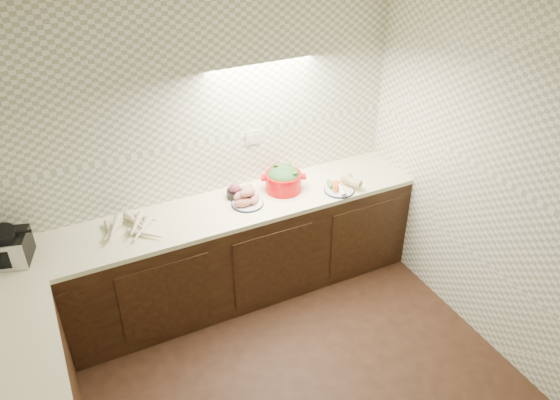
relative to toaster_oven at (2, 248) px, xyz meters
name	(u,v)px	position (x,y,z in m)	size (l,w,h in m)	color
room	(294,242)	(1.44, -1.55, 0.61)	(3.60, 3.60, 2.60)	black
counter	(155,355)	(0.76, -0.87, -0.56)	(3.60, 3.60, 0.90)	black
toaster_oven	(2,248)	(0.00, 0.00, 0.00)	(0.40, 0.35, 0.24)	black
parsnip_pile	(135,225)	(0.89, -0.02, -0.08)	(0.37, 0.45, 0.08)	beige
sweet_potato_plate	(247,197)	(1.79, -0.06, -0.05)	(0.26, 0.26, 0.16)	#13183C
onion_bowl	(237,192)	(1.76, 0.07, -0.07)	(0.17, 0.17, 0.13)	black
dutch_oven	(283,179)	(2.15, 0.00, -0.01)	(0.40, 0.40, 0.21)	#CD0306
veg_plate	(342,184)	(2.61, -0.19, -0.07)	(0.32, 0.32, 0.12)	#13183C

